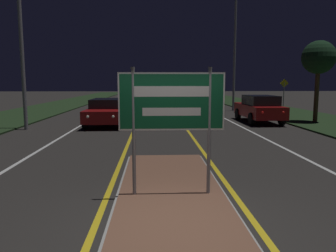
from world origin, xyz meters
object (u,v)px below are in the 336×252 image
(car_receding_0, at_px, (259,108))
(car_receding_3, at_px, (170,92))
(car_receding_2, at_px, (203,95))
(streetlight_right_near, at_px, (235,19))
(car_approaching_0, at_px, (108,111))
(warning_sign, at_px, (284,93))
(car_receding_1, at_px, (185,98))
(highway_sign, at_px, (172,107))

(car_receding_0, height_order, car_receding_3, car_receding_0)
(car_receding_0, bearing_deg, car_receding_2, 89.25)
(streetlight_right_near, distance_m, car_approaching_0, 13.90)
(car_approaching_0, distance_m, warning_sign, 12.64)
(streetlight_right_near, distance_m, car_receding_1, 9.22)
(warning_sign, bearing_deg, car_receding_0, -126.33)
(highway_sign, height_order, car_receding_3, highway_sign)
(highway_sign, xyz_separation_m, car_receding_1, (2.74, 25.66, -1.07))
(car_receding_2, distance_m, car_approaching_0, 25.55)
(car_receding_1, relative_size, car_approaching_0, 1.00)
(car_receding_0, relative_size, car_receding_2, 1.13)
(highway_sign, bearing_deg, car_receding_0, 64.92)
(car_receding_0, bearing_deg, car_receding_3, 95.81)
(car_receding_1, distance_m, car_approaching_0, 15.20)
(car_receding_1, bearing_deg, car_approaching_0, -111.39)
(streetlight_right_near, xyz_separation_m, car_receding_3, (-3.76, 24.81, -6.46))
(car_receding_3, relative_size, car_approaching_0, 1.00)
(streetlight_right_near, relative_size, car_approaching_0, 2.15)
(car_receding_2, distance_m, car_receding_3, 9.98)
(streetlight_right_near, relative_size, car_receding_0, 2.26)
(car_receding_0, distance_m, car_receding_1, 13.80)
(car_receding_2, distance_m, warning_sign, 19.29)
(streetlight_right_near, distance_m, warning_sign, 7.18)
(car_receding_0, relative_size, car_receding_3, 0.95)
(car_receding_3, xyz_separation_m, warning_sign, (6.44, -28.37, 0.83))
(streetlight_right_near, height_order, car_approaching_0, streetlight_right_near)
(car_receding_1, bearing_deg, car_receding_3, 91.09)
(highway_sign, height_order, car_receding_1, highway_sign)
(car_receding_2, relative_size, car_approaching_0, 0.84)
(car_receding_0, height_order, car_receding_2, car_receding_0)
(highway_sign, height_order, streetlight_right_near, streetlight_right_near)
(car_receding_2, bearing_deg, warning_sign, -81.59)
(car_receding_2, xyz_separation_m, warning_sign, (2.82, -19.07, 0.82))
(streetlight_right_near, distance_m, car_receding_2, 16.80)
(streetlight_right_near, height_order, car_receding_0, streetlight_right_near)
(car_receding_2, xyz_separation_m, car_receding_3, (-3.62, 9.30, -0.01))
(streetlight_right_near, bearing_deg, car_receding_2, 90.51)
(car_approaching_0, bearing_deg, car_receding_1, 68.61)
(car_receding_1, xyz_separation_m, car_receding_3, (-0.36, 19.14, -0.03))
(car_receding_1, bearing_deg, streetlight_right_near, -59.08)
(car_receding_1, relative_size, car_receding_3, 1.00)
(car_receding_0, relative_size, car_approaching_0, 0.95)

